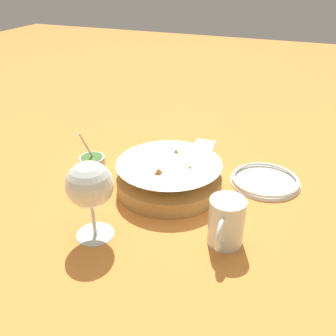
% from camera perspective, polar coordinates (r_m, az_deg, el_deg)
% --- Properties ---
extents(ground_plane, '(4.00, 4.00, 0.00)m').
position_cam_1_polar(ground_plane, '(0.93, 0.54, -2.59)').
color(ground_plane, orange).
extents(food_basket, '(0.25, 0.25, 0.08)m').
position_cam_1_polar(food_basket, '(0.90, -0.03, -1.37)').
color(food_basket, '#B2894C').
rests_on(food_basket, ground_plane).
extents(sauce_cup, '(0.08, 0.07, 0.13)m').
position_cam_1_polar(sauce_cup, '(0.99, -11.44, 0.69)').
color(sauce_cup, '#B7B7BC').
rests_on(sauce_cup, ground_plane).
extents(wine_glass, '(0.09, 0.09, 0.16)m').
position_cam_1_polar(wine_glass, '(0.72, -11.85, -2.84)').
color(wine_glass, silver).
rests_on(wine_glass, ground_plane).
extents(beer_mug, '(0.11, 0.07, 0.10)m').
position_cam_1_polar(beer_mug, '(0.73, 8.81, -8.41)').
color(beer_mug, silver).
rests_on(beer_mug, ground_plane).
extents(side_plate, '(0.17, 0.17, 0.01)m').
position_cam_1_polar(side_plate, '(0.96, 14.59, -1.83)').
color(side_plate, white).
rests_on(side_plate, ground_plane).
extents(napkin, '(0.11, 0.07, 0.01)m').
position_cam_1_polar(napkin, '(1.11, 5.42, 3.26)').
color(napkin, white).
rests_on(napkin, ground_plane).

